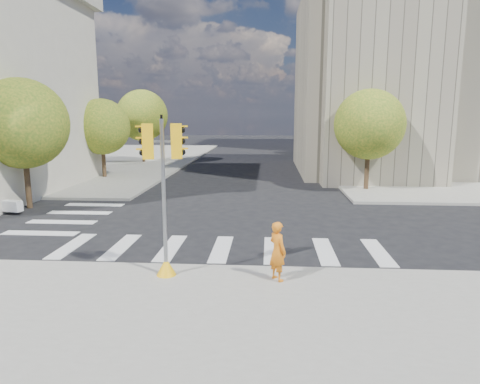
{
  "coord_description": "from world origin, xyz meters",
  "views": [
    {
      "loc": [
        1.53,
        -16.32,
        4.67
      ],
      "look_at": [
        0.58,
        -2.3,
        2.1
      ],
      "focal_mm": 32.0,
      "sensor_mm": 36.0,
      "label": 1
    }
  ],
  "objects_px": {
    "lamp_near": "(364,115)",
    "lamp_far": "(334,115)",
    "photographer": "(278,251)",
    "traffic_signal": "(164,210)"
  },
  "relations": [
    {
      "from": "traffic_signal",
      "to": "photographer",
      "type": "bearing_deg",
      "value": -15.59
    },
    {
      "from": "lamp_near",
      "to": "lamp_far",
      "type": "xyz_separation_m",
      "value": [
        0.0,
        14.0,
        0.0
      ]
    },
    {
      "from": "lamp_far",
      "to": "lamp_near",
      "type": "bearing_deg",
      "value": -90.0
    },
    {
      "from": "lamp_far",
      "to": "traffic_signal",
      "type": "height_order",
      "value": "lamp_far"
    },
    {
      "from": "lamp_far",
      "to": "photographer",
      "type": "distance_m",
      "value": 33.84
    },
    {
      "from": "lamp_near",
      "to": "lamp_far",
      "type": "height_order",
      "value": "same"
    },
    {
      "from": "lamp_far",
      "to": "photographer",
      "type": "height_order",
      "value": "lamp_far"
    },
    {
      "from": "traffic_signal",
      "to": "photographer",
      "type": "height_order",
      "value": "traffic_signal"
    },
    {
      "from": "lamp_near",
      "to": "lamp_far",
      "type": "relative_size",
      "value": 1.0
    },
    {
      "from": "lamp_near",
      "to": "lamp_far",
      "type": "distance_m",
      "value": 14.0
    }
  ]
}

